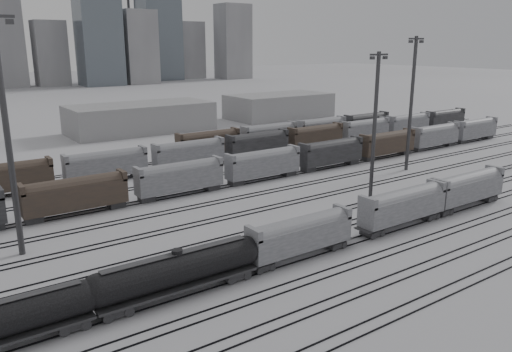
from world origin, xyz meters
TOP-DOWN VIEW (x-y plane):
  - ground at (0.00, 0.00)m, footprint 900.00×900.00m
  - tracks at (0.00, 17.50)m, footprint 220.00×71.50m
  - tank_car_b at (-24.67, 1.00)m, footprint 19.08×3.18m
  - hopper_car_a at (-8.91, 1.00)m, footprint 13.95×2.77m
  - hopper_car_b at (9.32, 1.00)m, footprint 14.82×2.94m
  - hopper_car_c at (24.38, 1.00)m, footprint 14.91×2.96m
  - light_mast_b at (-35.55, 21.02)m, footprint 4.47×0.71m
  - light_mast_c at (14.66, 11.68)m, footprint 3.74×0.60m
  - light_mast_d at (36.05, 21.76)m, footprint 4.15×0.66m
  - bg_string_near at (8.00, 32.00)m, footprint 151.00×3.00m
  - bg_string_mid at (18.00, 48.00)m, footprint 151.00×3.00m
  - bg_string_far at (35.50, 56.00)m, footprint 66.00×3.00m
  - warehouse_mid at (10.00, 95.00)m, footprint 40.00×18.00m
  - warehouse_right at (60.00, 95.00)m, footprint 35.00×18.00m
  - skyline at (10.84, 280.00)m, footprint 316.00×22.40m

SIDE VIEW (x-z plane):
  - ground at x=0.00m, z-range 0.00..0.00m
  - tracks at x=0.00m, z-range 0.00..0.16m
  - tank_car_b at x=-24.67m, z-range 0.37..5.08m
  - bg_string_far at x=35.50m, z-range 0.00..5.60m
  - bg_string_near at x=8.00m, z-range 0.00..5.60m
  - bg_string_mid at x=18.00m, z-range 0.00..5.60m
  - hopper_car_a at x=-8.91m, z-range 0.59..5.58m
  - hopper_car_b at x=9.32m, z-range 0.62..5.92m
  - hopper_car_c at x=24.38m, z-range 0.63..5.96m
  - warehouse_mid at x=10.00m, z-range 0.00..8.00m
  - warehouse_right at x=60.00m, z-range 0.00..8.00m
  - light_mast_c at x=14.66m, z-range 0.71..24.12m
  - light_mast_d at x=36.05m, z-range 0.79..26.73m
  - light_mast_b at x=-35.55m, z-range 0.85..28.77m
  - skyline at x=10.84m, z-range -12.77..82.23m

